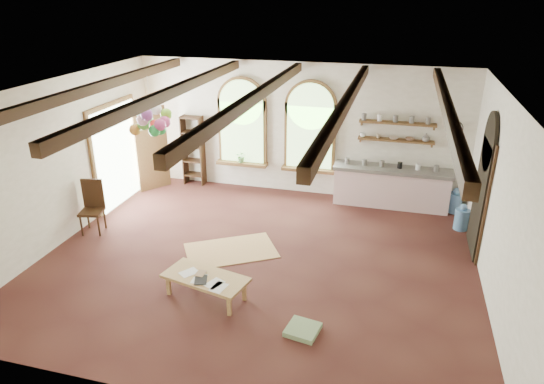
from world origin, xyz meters
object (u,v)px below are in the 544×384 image
(kitchen_counter, at_px, (391,187))
(balloon_cluster, at_px, (151,121))
(coffee_table, at_px, (206,279))
(side_chair, at_px, (93,217))

(kitchen_counter, distance_m, balloon_cluster, 5.60)
(kitchen_counter, distance_m, coffee_table, 5.35)
(coffee_table, relative_size, side_chair, 1.35)
(kitchen_counter, bearing_deg, balloon_cluster, -152.99)
(kitchen_counter, xyz_separation_m, balloon_cluster, (-4.71, -2.40, 1.86))
(side_chair, height_order, balloon_cluster, balloon_cluster)
(kitchen_counter, bearing_deg, side_chair, -153.46)
(balloon_cluster, bearing_deg, coffee_table, -48.46)
(coffee_table, bearing_deg, side_chair, 153.29)
(coffee_table, xyz_separation_m, side_chair, (-3.18, 1.60, -0.03))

